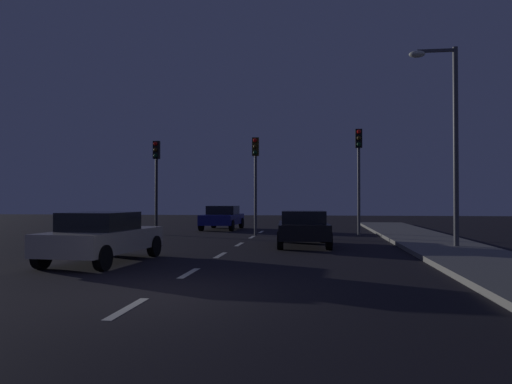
{
  "coord_description": "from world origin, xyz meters",
  "views": [
    {
      "loc": [
        3.01,
        -8.72,
        1.73
      ],
      "look_at": [
        0.08,
        14.88,
        2.13
      ],
      "focal_mm": 34.29,
      "sensor_mm": 36.0,
      "label": 1
    }
  ],
  "objects_px": {
    "traffic_signal_right": "(359,161)",
    "street_lamp_right": "(448,128)",
    "traffic_signal_left": "(156,169)",
    "traffic_signal_center": "(256,167)",
    "car_adjacent_lane": "(103,236)",
    "car_stopped_ahead": "(303,228)",
    "car_oncoming_far": "(222,217)"
  },
  "relations": [
    {
      "from": "traffic_signal_right",
      "to": "street_lamp_right",
      "type": "height_order",
      "value": "street_lamp_right"
    },
    {
      "from": "traffic_signal_left",
      "to": "traffic_signal_center",
      "type": "xyz_separation_m",
      "value": [
        5.05,
        0.0,
        0.06
      ]
    },
    {
      "from": "traffic_signal_center",
      "to": "car_adjacent_lane",
      "type": "height_order",
      "value": "traffic_signal_center"
    },
    {
      "from": "car_adjacent_lane",
      "to": "street_lamp_right",
      "type": "distance_m",
      "value": 11.97
    },
    {
      "from": "car_stopped_ahead",
      "to": "car_oncoming_far",
      "type": "bearing_deg",
      "value": 117.06
    },
    {
      "from": "traffic_signal_left",
      "to": "street_lamp_right",
      "type": "distance_m",
      "value": 14.04
    },
    {
      "from": "traffic_signal_left",
      "to": "car_adjacent_lane",
      "type": "bearing_deg",
      "value": -79.0
    },
    {
      "from": "car_adjacent_lane",
      "to": "street_lamp_right",
      "type": "bearing_deg",
      "value": 23.78
    },
    {
      "from": "car_adjacent_lane",
      "to": "street_lamp_right",
      "type": "relative_size",
      "value": 0.62
    },
    {
      "from": "traffic_signal_center",
      "to": "traffic_signal_right",
      "type": "bearing_deg",
      "value": 0.01
    },
    {
      "from": "traffic_signal_center",
      "to": "street_lamp_right",
      "type": "height_order",
      "value": "street_lamp_right"
    },
    {
      "from": "traffic_signal_left",
      "to": "car_oncoming_far",
      "type": "distance_m",
      "value": 5.84
    },
    {
      "from": "traffic_signal_right",
      "to": "car_oncoming_far",
      "type": "bearing_deg",
      "value": 148.61
    },
    {
      "from": "traffic_signal_left",
      "to": "traffic_signal_center",
      "type": "bearing_deg",
      "value": 0.0
    },
    {
      "from": "traffic_signal_right",
      "to": "car_adjacent_lane",
      "type": "relative_size",
      "value": 1.18
    },
    {
      "from": "traffic_signal_center",
      "to": "traffic_signal_right",
      "type": "distance_m",
      "value": 5.0
    },
    {
      "from": "traffic_signal_right",
      "to": "car_oncoming_far",
      "type": "height_order",
      "value": "traffic_signal_right"
    },
    {
      "from": "traffic_signal_center",
      "to": "traffic_signal_right",
      "type": "height_order",
      "value": "traffic_signal_right"
    },
    {
      "from": "traffic_signal_right",
      "to": "car_oncoming_far",
      "type": "distance_m",
      "value": 9.29
    },
    {
      "from": "traffic_signal_right",
      "to": "car_stopped_ahead",
      "type": "bearing_deg",
      "value": -115.79
    },
    {
      "from": "street_lamp_right",
      "to": "traffic_signal_left",
      "type": "bearing_deg",
      "value": 153.82
    },
    {
      "from": "car_adjacent_lane",
      "to": "traffic_signal_left",
      "type": "bearing_deg",
      "value": 101.0
    },
    {
      "from": "traffic_signal_center",
      "to": "street_lamp_right",
      "type": "bearing_deg",
      "value": -39.39
    },
    {
      "from": "car_adjacent_lane",
      "to": "traffic_signal_center",
      "type": "bearing_deg",
      "value": 74.73
    },
    {
      "from": "car_stopped_ahead",
      "to": "street_lamp_right",
      "type": "relative_size",
      "value": 0.59
    },
    {
      "from": "traffic_signal_left",
      "to": "car_adjacent_lane",
      "type": "distance_m",
      "value": 11.3
    },
    {
      "from": "traffic_signal_left",
      "to": "traffic_signal_center",
      "type": "height_order",
      "value": "traffic_signal_center"
    },
    {
      "from": "car_stopped_ahead",
      "to": "car_oncoming_far",
      "type": "distance_m",
      "value": 11.03
    },
    {
      "from": "traffic_signal_center",
      "to": "street_lamp_right",
      "type": "distance_m",
      "value": 9.78
    },
    {
      "from": "car_oncoming_far",
      "to": "traffic_signal_center",
      "type": "bearing_deg",
      "value": -61.03
    },
    {
      "from": "traffic_signal_right",
      "to": "car_oncoming_far",
      "type": "xyz_separation_m",
      "value": [
        -7.54,
        4.6,
        -2.87
      ]
    },
    {
      "from": "traffic_signal_left",
      "to": "street_lamp_right",
      "type": "xyz_separation_m",
      "value": [
        12.58,
        -6.18,
        0.92
      ]
    }
  ]
}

